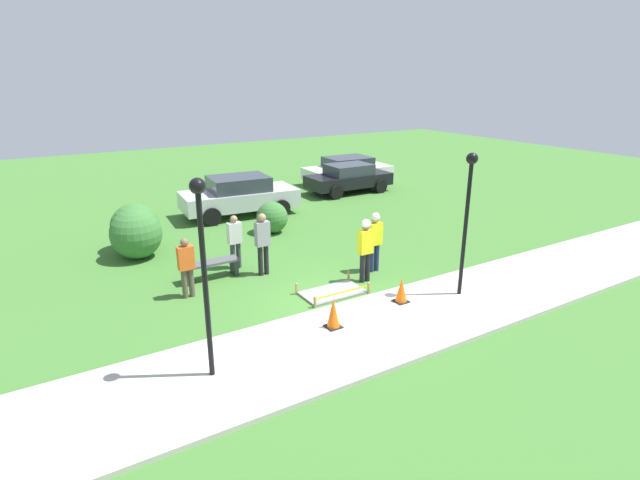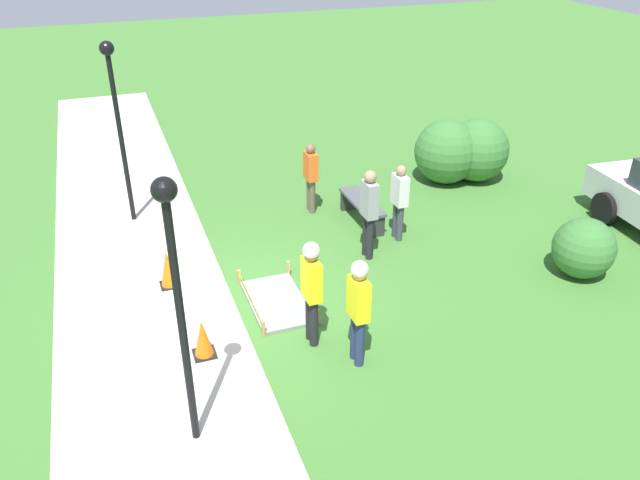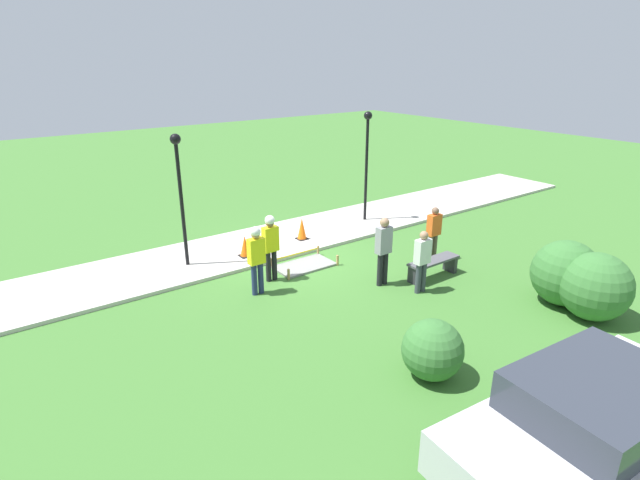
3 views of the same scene
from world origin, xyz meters
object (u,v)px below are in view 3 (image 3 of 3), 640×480
object	(u,v)px
parked_car_silver	(594,424)
park_bench	(433,265)
worker_assistant	(271,242)
bystander_in_white_shirt	(383,247)
bystander_in_gray_shirt	(422,258)
traffic_cone_near_patch	(302,229)
traffic_cone_far_patch	(245,246)
lamppost_near	(179,181)
lamppost_far	(367,150)
worker_supervisor	(256,255)
bystander_in_orange_shirt	(434,231)

from	to	relation	value
parked_car_silver	park_bench	bearing A→B (deg)	-114.90
parked_car_silver	worker_assistant	bearing A→B (deg)	-83.41
bystander_in_white_shirt	bystander_in_gray_shirt	bearing A→B (deg)	118.50
traffic_cone_near_patch	bystander_in_white_shirt	size ratio (longest dim) A/B	0.39
traffic_cone_far_patch	bystander_in_gray_shirt	bearing A→B (deg)	119.39
park_bench	bystander_in_gray_shirt	distance (m)	1.14
traffic_cone_far_patch	worker_assistant	distance (m)	1.81
lamppost_near	lamppost_far	xyz separation A→B (m)	(-6.66, -0.17, 0.08)
traffic_cone_near_patch	worker_supervisor	world-z (taller)	worker_supervisor
traffic_cone_near_patch	bystander_in_gray_shirt	bearing A→B (deg)	94.67
lamppost_far	worker_supervisor	bearing A→B (deg)	25.01
traffic_cone_near_patch	parked_car_silver	world-z (taller)	parked_car_silver
traffic_cone_far_patch	worker_supervisor	bearing A→B (deg)	69.53
traffic_cone_near_patch	bystander_in_orange_shirt	world-z (taller)	bystander_in_orange_shirt
traffic_cone_far_patch	worker_assistant	size ratio (longest dim) A/B	0.35
traffic_cone_far_patch	bystander_in_gray_shirt	world-z (taller)	bystander_in_gray_shirt
bystander_in_orange_shirt	bystander_in_white_shirt	bearing A→B (deg)	9.19
lamppost_far	parked_car_silver	distance (m)	11.67
bystander_in_orange_shirt	park_bench	bearing A→B (deg)	43.25
park_bench	parked_car_silver	world-z (taller)	parked_car_silver
worker_supervisor	lamppost_near	size ratio (longest dim) A/B	0.49
bystander_in_white_shirt	parked_car_silver	distance (m)	6.55
traffic_cone_near_patch	bystander_in_white_shirt	distance (m)	3.86
traffic_cone_near_patch	parked_car_silver	xyz separation A→B (m)	(1.99, 10.08, 0.38)
park_bench	lamppost_near	bearing A→B (deg)	-41.68
bystander_in_white_shirt	lamppost_far	xyz separation A→B (m)	(-3.03, -4.17, 1.53)
park_bench	bystander_in_white_shirt	bearing A→B (deg)	-18.82
park_bench	lamppost_far	size ratio (longest dim) A/B	0.42
parked_car_silver	worker_supervisor	bearing A→B (deg)	-78.24
worker_assistant	traffic_cone_far_patch	bearing A→B (deg)	-94.21
worker_assistant	bystander_in_gray_shirt	size ratio (longest dim) A/B	1.11
park_bench	worker_assistant	distance (m)	4.34
parked_car_silver	traffic_cone_near_patch	bearing A→B (deg)	-96.47
park_bench	lamppost_far	bearing A→B (deg)	-109.43
worker_supervisor	bystander_in_gray_shirt	size ratio (longest dim) A/B	1.09
worker_supervisor	bystander_in_orange_shirt	bearing A→B (deg)	168.40
bystander_in_orange_shirt	bystander_in_gray_shirt	distance (m)	2.20
bystander_in_orange_shirt	bystander_in_white_shirt	world-z (taller)	bystander_in_white_shirt
lamppost_far	parked_car_silver	bearing A→B (deg)	64.71
parked_car_silver	bystander_in_gray_shirt	bearing A→B (deg)	-109.09
worker_supervisor	bystander_in_white_shirt	world-z (taller)	bystander_in_white_shirt
worker_assistant	bystander_in_white_shirt	world-z (taller)	bystander_in_white_shirt
traffic_cone_far_patch	worker_assistant	bearing A→B (deg)	85.79
traffic_cone_near_patch	lamppost_far	bearing A→B (deg)	-173.05
worker_assistant	bystander_in_orange_shirt	distance (m)	4.72
traffic_cone_near_patch	traffic_cone_far_patch	distance (m)	2.15
worker_supervisor	bystander_in_gray_shirt	xyz separation A→B (m)	(-3.33, 2.31, -0.14)
park_bench	parked_car_silver	distance (m)	6.68
worker_supervisor	traffic_cone_near_patch	bearing A→B (deg)	-140.98
worker_assistant	lamppost_far	size ratio (longest dim) A/B	0.48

